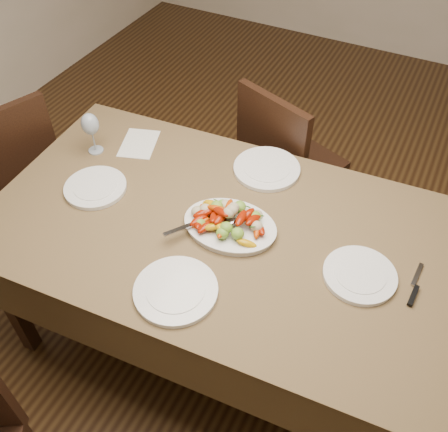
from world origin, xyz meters
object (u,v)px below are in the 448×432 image
chair_far (293,163)px  serving_platter (230,227)px  wine_glass (92,132)px  chair_left (10,174)px  plate_near (176,291)px  dining_table (224,286)px  plate_far (267,169)px  plate_left (95,188)px  plate_right (360,275)px

chair_far → serving_platter: 0.85m
serving_platter → wine_glass: 0.76m
chair_left → plate_near: size_ratio=3.31×
serving_platter → dining_table: bearing=-177.0°
dining_table → plate_near: bearing=-91.7°
dining_table → plate_far: plate_far is taller
plate_left → plate_far: (0.58, 0.42, 0.00)m
wine_glass → dining_table: bearing=-12.3°
chair_far → plate_far: bearing=112.5°
dining_table → plate_left: (-0.57, -0.05, 0.39)m
plate_right → wine_glass: 1.26m
plate_right → chair_left: bearing=177.8°
plate_near → wine_glass: wine_glass is taller
wine_glass → plate_far: bearing=16.8°
dining_table → plate_far: 0.54m
dining_table → serving_platter: size_ratio=5.32×
plate_left → wine_glass: wine_glass is taller
plate_right → plate_far: 0.63m
chair_far → wine_glass: bearing=62.5°
chair_left → wine_glass: size_ratio=4.64×
serving_platter → plate_right: 0.50m
serving_platter → chair_far: bearing=91.9°
serving_platter → wine_glass: bearing=168.2°
chair_left → serving_platter: bearing=107.3°
dining_table → chair_left: (-1.26, 0.07, 0.10)m
serving_platter → plate_far: bearing=91.8°
plate_near → dining_table: bearing=88.3°
plate_right → plate_near: same height
dining_table → plate_right: plate_right is taller
serving_platter → wine_glass: (-0.74, 0.16, 0.09)m
plate_left → plate_far: same height
plate_left → plate_near: bearing=-27.8°
wine_glass → chair_far: bearing=42.1°
plate_left → serving_platter: bearing=4.7°
plate_right → plate_near: size_ratio=0.89×
chair_far → plate_near: size_ratio=3.31×
chair_far → plate_right: size_ratio=3.73×
plate_far → wine_glass: 0.77m
serving_platter → plate_far: (-0.01, 0.38, -0.00)m
chair_far → plate_near: 1.18m
serving_platter → plate_near: size_ratio=1.20×
serving_platter → plate_left: (-0.59, -0.05, -0.00)m
chair_left → plate_right: size_ratio=3.73×
dining_table → plate_far: size_ratio=6.49×
plate_left → plate_far: 0.72m
chair_left → plate_near: bearing=92.3°
dining_table → serving_platter: bearing=3.0°
chair_far → wine_glass: (-0.72, -0.65, 0.39)m
dining_table → plate_right: bearing=0.4°
chair_far → serving_platter: size_ratio=2.75×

